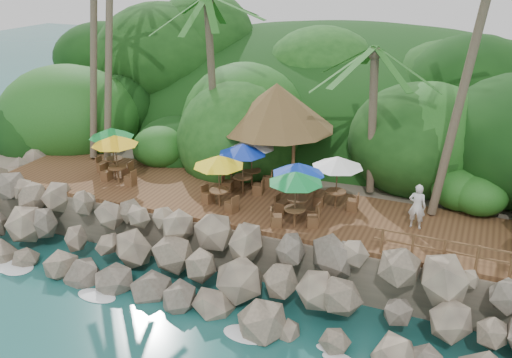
% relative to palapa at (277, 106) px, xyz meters
% --- Properties ---
extents(ground, '(140.00, 140.00, 0.00)m').
position_rel_palapa_xyz_m(ground, '(0.44, -9.55, -5.79)').
color(ground, '#19514F').
rests_on(ground, ground).
extents(land_base, '(32.00, 25.20, 2.10)m').
position_rel_palapa_xyz_m(land_base, '(0.44, 6.45, -4.74)').
color(land_base, gray).
rests_on(land_base, ground).
extents(jungle_hill, '(44.80, 28.00, 15.40)m').
position_rel_palapa_xyz_m(jungle_hill, '(0.44, 13.95, -5.79)').
color(jungle_hill, '#143811').
rests_on(jungle_hill, ground).
extents(seawall, '(29.00, 4.00, 2.30)m').
position_rel_palapa_xyz_m(seawall, '(0.44, -7.55, -4.64)').
color(seawall, gray).
rests_on(seawall, ground).
extents(terrace, '(26.00, 5.00, 0.20)m').
position_rel_palapa_xyz_m(terrace, '(0.44, -3.55, -3.59)').
color(terrace, brown).
rests_on(terrace, land_base).
extents(jungle_foliage, '(44.00, 16.00, 12.00)m').
position_rel_palapa_xyz_m(jungle_foliage, '(0.44, 5.45, -5.79)').
color(jungle_foliage, '#143811').
rests_on(jungle_foliage, ground).
extents(foam_line, '(25.20, 0.80, 0.06)m').
position_rel_palapa_xyz_m(foam_line, '(0.44, -9.25, -5.76)').
color(foam_line, white).
rests_on(foam_line, ground).
extents(palapa, '(5.67, 5.67, 4.60)m').
position_rel_palapa_xyz_m(palapa, '(0.00, 0.00, 0.00)').
color(palapa, brown).
rests_on(palapa, ground).
extents(dining_clusters, '(21.88, 5.41, 2.39)m').
position_rel_palapa_xyz_m(dining_clusters, '(1.80, -3.70, -1.50)').
color(dining_clusters, brown).
rests_on(dining_clusters, terrace).
extents(railing, '(6.10, 0.10, 1.00)m').
position_rel_palapa_xyz_m(railing, '(9.25, -5.90, -2.89)').
color(railing, brown).
rests_on(railing, terrace).
extents(waiter, '(0.70, 0.48, 1.89)m').
position_rel_palapa_xyz_m(waiter, '(7.34, -3.33, -2.55)').
color(waiter, silver).
rests_on(waiter, terrace).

